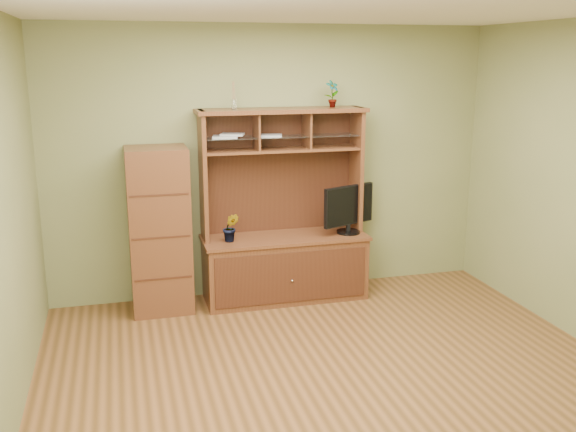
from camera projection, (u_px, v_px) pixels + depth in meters
name	position (u px, v px, depth m)	size (l,w,h in m)	color
room	(338.00, 205.00, 4.60)	(4.54, 4.04, 2.74)	#523417
media_hutch	(284.00, 248.00, 6.43)	(1.66, 0.61, 1.90)	#492615
monitor	(349.00, 208.00, 6.43)	(0.59, 0.28, 0.49)	black
orchid_plant	(231.00, 227.00, 6.15)	(0.15, 0.12, 0.28)	#30531C
top_plant	(332.00, 94.00, 6.27)	(0.14, 0.09, 0.27)	#2F6B25
reed_diffuser	(234.00, 98.00, 6.03)	(0.05, 0.05, 0.26)	silver
magazines	(242.00, 136.00, 6.13)	(0.71, 0.23, 0.04)	#B5B5BA
side_cabinet	(159.00, 230.00, 6.06)	(0.56, 0.51, 1.58)	#492615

